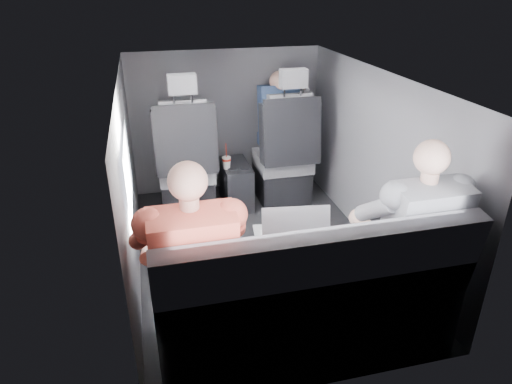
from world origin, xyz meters
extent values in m
plane|color=black|center=(0.00, 0.00, 0.00)|extent=(2.60, 2.60, 0.00)
plane|color=#B2B2AD|center=(0.00, 0.00, 1.35)|extent=(2.60, 2.60, 0.00)
cube|color=#56565B|center=(-0.90, 0.00, 0.68)|extent=(0.02, 2.60, 1.35)
cube|color=#56565B|center=(0.90, 0.00, 0.68)|extent=(0.02, 2.60, 1.35)
cube|color=#56565B|center=(0.00, 1.30, 0.68)|extent=(1.80, 0.02, 1.35)
cube|color=#56565B|center=(0.00, -1.30, 0.68)|extent=(1.80, 0.02, 1.35)
cube|color=white|center=(-0.88, -0.30, 0.90)|extent=(0.02, 0.75, 0.42)
cube|color=black|center=(0.45, 0.67, 0.80)|extent=(0.35, 0.11, 0.59)
cube|color=black|center=(-0.45, 0.92, 0.15)|extent=(0.46, 0.48, 0.30)
cube|color=slate|center=(-0.45, 0.90, 0.38)|extent=(0.48, 0.46, 0.14)
cube|color=slate|center=(-0.45, 0.70, 0.75)|extent=(0.38, 0.18, 0.61)
cube|color=black|center=(-0.67, 0.70, 0.72)|extent=(0.08, 0.21, 0.53)
cube|color=black|center=(-0.23, 0.70, 0.72)|extent=(0.08, 0.21, 0.53)
cube|color=black|center=(-0.45, 0.64, 0.74)|extent=(0.50, 0.11, 0.58)
cube|color=slate|center=(-0.45, 0.66, 1.19)|extent=(0.22, 0.10, 0.15)
cube|color=black|center=(0.45, 0.92, 0.15)|extent=(0.46, 0.48, 0.30)
cube|color=slate|center=(0.45, 0.90, 0.38)|extent=(0.48, 0.46, 0.14)
cube|color=slate|center=(0.45, 0.70, 0.75)|extent=(0.38, 0.18, 0.61)
cube|color=black|center=(0.23, 0.70, 0.72)|extent=(0.08, 0.21, 0.53)
cube|color=black|center=(0.67, 0.70, 0.72)|extent=(0.08, 0.21, 0.53)
cube|color=black|center=(0.45, 0.64, 0.74)|extent=(0.50, 0.11, 0.58)
cube|color=slate|center=(0.45, 0.66, 1.19)|extent=(0.22, 0.10, 0.15)
cube|color=black|center=(0.00, 0.88, 0.20)|extent=(0.24, 0.48, 0.40)
cylinder|color=black|center=(-0.05, 0.76, 0.41)|extent=(0.09, 0.09, 0.01)
cylinder|color=black|center=(0.06, 0.76, 0.41)|extent=(0.09, 0.09, 0.01)
cube|color=slate|center=(0.00, -1.02, 0.23)|extent=(1.60, 0.50, 0.45)
cube|color=slate|center=(0.00, -1.25, 0.68)|extent=(1.60, 0.17, 0.47)
cylinder|color=red|center=(-0.10, 0.79, 0.49)|extent=(0.08, 0.08, 0.02)
cylinder|color=white|center=(-0.10, 0.79, 0.50)|extent=(0.08, 0.08, 0.01)
cylinder|color=red|center=(-0.10, 0.79, 0.57)|extent=(0.01, 0.01, 0.13)
cube|color=white|center=(-0.60, -0.71, 0.59)|extent=(0.36, 0.29, 0.02)
cube|color=silver|center=(-0.60, -0.72, 0.60)|extent=(0.29, 0.17, 0.00)
cube|color=white|center=(-0.60, -0.64, 0.60)|extent=(0.11, 0.07, 0.00)
cube|color=white|center=(-0.60, -0.86, 0.71)|extent=(0.33, 0.12, 0.23)
cube|color=silver|center=(-0.60, -0.85, 0.71)|extent=(0.29, 0.10, 0.19)
cube|color=#A6A6AB|center=(-0.03, -0.73, 0.59)|extent=(0.40, 0.30, 0.02)
cube|color=silver|center=(-0.03, -0.75, 0.60)|extent=(0.32, 0.18, 0.00)
cube|color=#A6A6AB|center=(-0.03, -0.66, 0.60)|extent=(0.12, 0.07, 0.00)
cube|color=#A6A6AB|center=(-0.03, -0.89, 0.72)|extent=(0.37, 0.12, 0.24)
cube|color=silver|center=(-0.03, -0.89, 0.72)|extent=(0.33, 0.10, 0.21)
cube|color=black|center=(0.65, -0.77, 0.59)|extent=(0.30, 0.21, 0.02)
cube|color=black|center=(0.65, -0.78, 0.60)|extent=(0.24, 0.12, 0.00)
cube|color=black|center=(0.65, -0.70, 0.60)|extent=(0.09, 0.05, 0.00)
cube|color=black|center=(0.65, -0.89, 0.69)|extent=(0.30, 0.07, 0.20)
cube|color=silver|center=(0.65, -0.89, 0.69)|extent=(0.26, 0.05, 0.17)
cube|color=#2D2D31|center=(-0.70, -0.90, 0.51)|extent=(0.15, 0.43, 0.13)
cube|color=#2D2D31|center=(-0.49, -0.90, 0.51)|extent=(0.15, 0.43, 0.13)
cube|color=#2D2D31|center=(-0.70, -0.67, 0.23)|extent=(0.13, 0.13, 0.45)
cube|color=#2D2D31|center=(-0.49, -0.67, 0.23)|extent=(0.13, 0.13, 0.45)
cube|color=#E4694B|center=(-0.60, -1.10, 0.75)|extent=(0.39, 0.27, 0.53)
sphere|color=tan|center=(-0.60, -1.07, 1.14)|extent=(0.18, 0.18, 0.18)
cylinder|color=tan|center=(-0.79, -0.82, 0.67)|extent=(0.11, 0.27, 0.12)
cylinder|color=tan|center=(-0.40, -0.82, 0.67)|extent=(0.11, 0.27, 0.12)
cube|color=navy|center=(0.49, -0.90, 0.51)|extent=(0.15, 0.43, 0.13)
cube|color=navy|center=(0.71, -0.90, 0.51)|extent=(0.15, 0.43, 0.13)
cube|color=navy|center=(0.49, -0.67, 0.23)|extent=(0.13, 0.13, 0.45)
cube|color=navy|center=(0.71, -0.67, 0.23)|extent=(0.13, 0.13, 0.45)
cube|color=slate|center=(0.60, -1.10, 0.75)|extent=(0.39, 0.27, 0.53)
sphere|color=beige|center=(0.60, -1.07, 1.14)|extent=(0.18, 0.18, 0.18)
cylinder|color=beige|center=(0.40, -0.82, 0.67)|extent=(0.11, 0.27, 0.12)
cylinder|color=beige|center=(0.79, -0.82, 0.67)|extent=(0.11, 0.27, 0.12)
cube|color=navy|center=(0.47, 1.08, 0.78)|extent=(0.38, 0.24, 0.55)
sphere|color=tan|center=(0.47, 1.10, 1.08)|extent=(0.19, 0.19, 0.19)
cube|color=navy|center=(0.47, 1.14, 0.49)|extent=(0.32, 0.38, 0.11)
camera|label=1|loc=(-0.74, -2.89, 1.94)|focal=32.00mm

